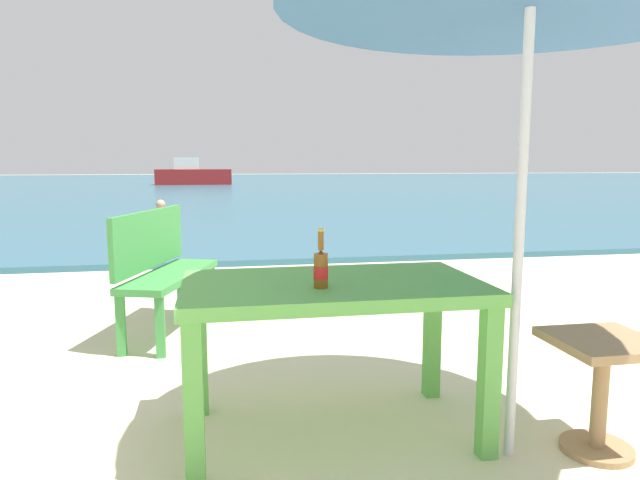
# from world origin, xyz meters

# --- Properties ---
(ground_plane) EXTENTS (120.00, 120.00, 0.00)m
(ground_plane) POSITION_xyz_m (0.00, 0.00, 0.00)
(ground_plane) COLOR beige
(sea_water) EXTENTS (120.00, 50.00, 0.08)m
(sea_water) POSITION_xyz_m (0.00, 30.00, 0.04)
(sea_water) COLOR #2D6075
(sea_water) RESTS_ON ground_plane
(picnic_table_green) EXTENTS (1.40, 0.80, 0.76)m
(picnic_table_green) POSITION_xyz_m (-0.78, 0.48, 0.65)
(picnic_table_green) COLOR #60B24C
(picnic_table_green) RESTS_ON ground_plane
(beer_bottle_amber) EXTENTS (0.07, 0.07, 0.26)m
(beer_bottle_amber) POSITION_xyz_m (-0.86, 0.35, 0.85)
(beer_bottle_amber) COLOR brown
(beer_bottle_amber) RESTS_ON picnic_table_green
(side_table_wood) EXTENTS (0.44, 0.44, 0.54)m
(side_table_wood) POSITION_xyz_m (0.37, 0.09, 0.35)
(side_table_wood) COLOR #9E7A51
(side_table_wood) RESTS_ON ground_plane
(bench_green_left) EXTENTS (0.70, 1.25, 0.95)m
(bench_green_left) POSITION_xyz_m (-1.75, 2.33, 0.54)
(bench_green_left) COLOR #3D8C42
(bench_green_left) RESTS_ON ground_plane
(swimmer_person) EXTENTS (0.34, 0.34, 0.41)m
(swimmer_person) POSITION_xyz_m (-2.57, 10.72, 0.24)
(swimmer_person) COLOR tan
(swimmer_person) RESTS_ON sea_water
(boat_ferry) EXTENTS (4.06, 1.11, 1.48)m
(boat_ferry) POSITION_xyz_m (-2.69, 29.55, 0.61)
(boat_ferry) COLOR maroon
(boat_ferry) RESTS_ON sea_water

